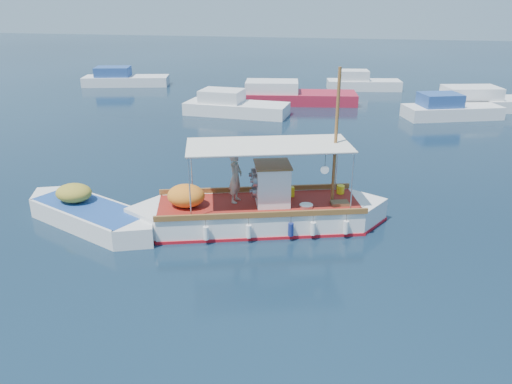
# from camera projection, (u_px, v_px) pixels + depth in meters

# --- Properties ---
(ground) EXTENTS (160.00, 160.00, 0.00)m
(ground) POSITION_uv_depth(u_px,v_px,m) (276.00, 233.00, 16.64)
(ground) COLOR black
(ground) RESTS_ON ground
(fishing_caique) EXTENTS (8.66, 4.25, 5.51)m
(fishing_caique) POSITION_uv_depth(u_px,v_px,m) (257.00, 212.00, 17.05)
(fishing_caique) COLOR white
(fishing_caique) RESTS_ON ground
(dinghy) EXTENTS (5.63, 3.40, 1.50)m
(dinghy) POSITION_uv_depth(u_px,v_px,m) (89.00, 215.00, 17.23)
(dinghy) COLOR white
(dinghy) RESTS_ON ground
(bg_boat_nw) EXTENTS (6.89, 2.91, 1.80)m
(bg_boat_nw) POSITION_uv_depth(u_px,v_px,m) (234.00, 107.00, 32.87)
(bg_boat_nw) COLOR silver
(bg_boat_nw) RESTS_ON ground
(bg_boat_n) EXTENTS (9.68, 4.08, 1.80)m
(bg_boat_n) POSITION_uv_depth(u_px,v_px,m) (287.00, 96.00, 36.34)
(bg_boat_n) COLOR maroon
(bg_boat_n) RESTS_ON ground
(bg_boat_ne) EXTENTS (6.44, 4.06, 1.80)m
(bg_boat_ne) POSITION_uv_depth(u_px,v_px,m) (449.00, 110.00, 31.94)
(bg_boat_ne) COLOR silver
(bg_boat_ne) RESTS_ON ground
(bg_boat_e) EXTENTS (9.32, 4.64, 1.80)m
(bg_boat_e) POSITION_uv_depth(u_px,v_px,m) (485.00, 103.00, 34.20)
(bg_boat_e) COLOR silver
(bg_boat_e) RESTS_ON ground
(bg_boat_far_w) EXTENTS (7.55, 3.94, 1.80)m
(bg_boat_far_w) POSITION_uv_depth(u_px,v_px,m) (124.00, 80.00, 43.36)
(bg_boat_far_w) COLOR silver
(bg_boat_far_w) RESTS_ON ground
(bg_boat_far_n) EXTENTS (6.21, 2.91, 1.80)m
(bg_boat_far_n) POSITION_uv_depth(u_px,v_px,m) (361.00, 84.00, 41.43)
(bg_boat_far_n) COLOR silver
(bg_boat_far_n) RESTS_ON ground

